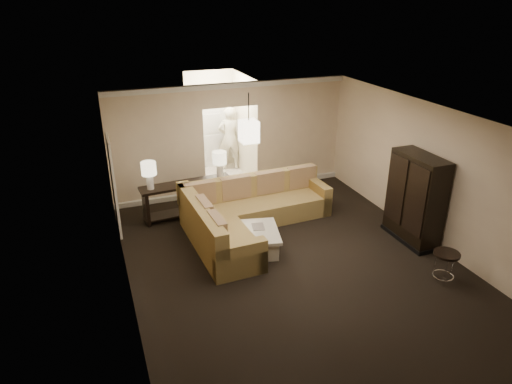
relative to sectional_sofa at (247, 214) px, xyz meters
name	(u,v)px	position (x,y,z in m)	size (l,w,h in m)	color
ground	(298,270)	(0.38, -1.82, -0.40)	(8.00, 8.00, 0.00)	black
wall_back	(231,139)	(0.38, 2.18, 1.00)	(6.00, 0.04, 2.80)	beige
wall_front	(478,362)	(0.38, -5.82, 1.00)	(6.00, 0.04, 2.80)	beige
wall_left	(124,231)	(-2.62, -1.82, 1.00)	(0.04, 8.00, 2.80)	beige
wall_right	(440,179)	(3.38, -1.82, 1.00)	(0.04, 8.00, 2.80)	beige
ceiling	(305,124)	(0.38, -1.82, 2.40)	(6.00, 8.00, 0.02)	white
crown_molding	(231,86)	(0.38, 2.13, 2.33)	(6.00, 0.10, 0.12)	silver
baseboard	(233,189)	(0.38, 2.13, -0.34)	(6.00, 0.10, 0.12)	silver
side_door	(114,186)	(-2.59, 0.98, 0.65)	(0.05, 0.90, 2.10)	white
foyer	(216,129)	(0.38, 3.52, 0.90)	(1.44, 2.02, 2.80)	beige
sectional_sofa	(247,214)	(0.00, 0.00, 0.00)	(3.38, 2.70, 1.00)	brown
coffee_table	(251,240)	(-0.19, -0.82, -0.18)	(1.29, 1.29, 0.45)	beige
console_table	(187,196)	(-1.02, 1.17, 0.09)	(2.13, 0.64, 0.81)	black
armoire	(415,200)	(3.07, -1.57, 0.49)	(0.55, 1.29, 1.86)	black
drink_table	(446,261)	(2.66, -3.02, 0.01)	(0.46, 0.46, 0.57)	black
table_lamp_left	(149,171)	(-1.83, 1.10, 0.83)	(0.32, 0.32, 0.62)	white
table_lamp_right	(220,160)	(-0.21, 1.23, 0.83)	(0.32, 0.32, 0.62)	white
pendant_light	(249,131)	(0.38, 0.88, 1.55)	(0.38, 0.38, 1.09)	black
person	(229,135)	(0.83, 3.78, 0.62)	(0.73, 0.49, 2.03)	beige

